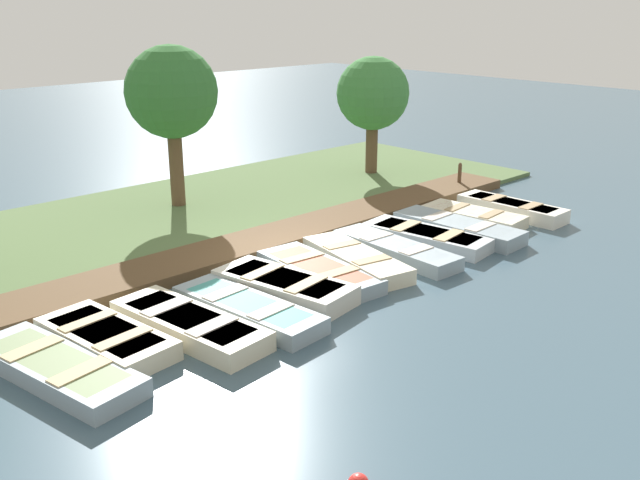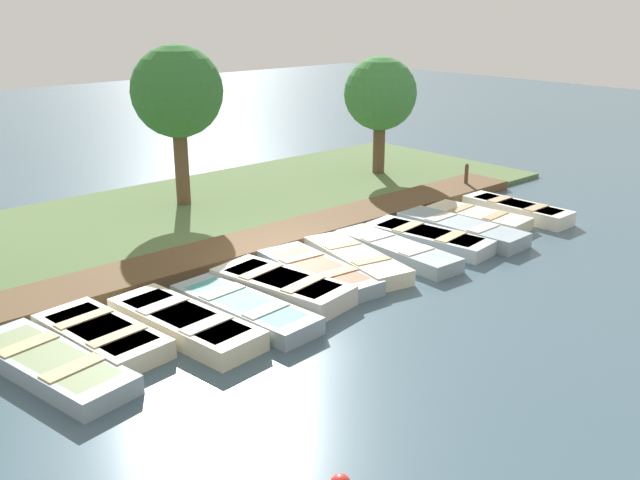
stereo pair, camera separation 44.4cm
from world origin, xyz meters
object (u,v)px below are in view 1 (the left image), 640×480
object	(u,v)px
rowboat_3	(248,309)
park_tree_left	(172,94)
rowboat_2	(189,325)
rowboat_9	(458,228)
rowboat_1	(106,338)
rowboat_11	(512,208)
rowboat_5	(319,271)
rowboat_7	(395,249)
rowboat_6	(356,259)
rowboat_0	(57,368)
mooring_post_far	(459,177)
rowboat_4	(284,286)
rowboat_8	(427,237)
rowboat_10	(474,216)
park_tree_center	(373,95)

from	to	relation	value
rowboat_3	park_tree_left	world-z (taller)	park_tree_left
rowboat_2	rowboat_9	bearing A→B (deg)	84.20
rowboat_1	rowboat_11	world-z (taller)	rowboat_11
rowboat_2	rowboat_5	xyz separation A→B (m)	(-0.38, 3.72, -0.03)
rowboat_1	rowboat_11	size ratio (longest dim) A/B	0.93
rowboat_1	rowboat_7	distance (m)	7.53
rowboat_9	rowboat_3	bearing A→B (deg)	-90.15
rowboat_5	rowboat_6	size ratio (longest dim) A/B	1.00
rowboat_7	rowboat_6	bearing A→B (deg)	-94.35
rowboat_0	rowboat_6	world-z (taller)	rowboat_6
rowboat_9	mooring_post_far	size ratio (longest dim) A/B	3.88
rowboat_0	rowboat_4	size ratio (longest dim) A/B	1.11
rowboat_5	rowboat_8	size ratio (longest dim) A/B	0.97
rowboat_2	rowboat_11	xyz separation A→B (m)	(-0.16, 11.25, 0.01)
rowboat_8	rowboat_11	size ratio (longest dim) A/B	1.09
rowboat_5	rowboat_8	distance (m)	3.71
rowboat_1	park_tree_left	distance (m)	9.62
rowboat_7	rowboat_8	bearing A→B (deg)	96.07
rowboat_9	rowboat_10	world-z (taller)	rowboat_9
rowboat_4	park_tree_left	world-z (taller)	park_tree_left
rowboat_2	rowboat_0	bearing A→B (deg)	-100.03
rowboat_3	rowboat_5	size ratio (longest dim) A/B	1.04
rowboat_3	rowboat_8	size ratio (longest dim) A/B	1.01
rowboat_11	rowboat_2	bearing A→B (deg)	-90.17
rowboat_3	park_tree_left	bearing A→B (deg)	151.53
rowboat_6	mooring_post_far	bearing A→B (deg)	120.37
park_tree_center	rowboat_0	bearing A→B (deg)	-66.79
rowboat_4	rowboat_5	bearing A→B (deg)	89.92
rowboat_3	park_tree_center	bearing A→B (deg)	116.18
rowboat_5	rowboat_10	world-z (taller)	rowboat_10
rowboat_8	rowboat_3	bearing A→B (deg)	-94.27
rowboat_0	rowboat_9	xyz separation A→B (m)	(0.01, 11.15, 0.02)
rowboat_11	park_tree_left	size ratio (longest dim) A/B	0.67
rowboat_5	park_tree_left	distance (m)	7.80
rowboat_4	rowboat_8	distance (m)	4.93
rowboat_0	rowboat_1	distance (m)	1.20
rowboat_0	rowboat_2	bearing A→B (deg)	76.55
rowboat_4	rowboat_8	size ratio (longest dim) A/B	0.94
rowboat_4	mooring_post_far	xyz separation A→B (m)	(-2.76, 9.98, 0.25)
rowboat_8	rowboat_2	bearing A→B (deg)	-96.07
rowboat_9	mooring_post_far	world-z (taller)	mooring_post_far
rowboat_1	rowboat_9	bearing A→B (deg)	80.70
rowboat_3	rowboat_4	bearing A→B (deg)	99.40
rowboat_5	rowboat_11	world-z (taller)	rowboat_11
rowboat_8	rowboat_10	distance (m)	2.44
rowboat_2	park_tree_left	world-z (taller)	park_tree_left
rowboat_1	rowboat_4	size ratio (longest dim) A/B	0.91
rowboat_0	rowboat_6	xyz separation A→B (m)	(-0.18, 7.40, 0.02)
rowboat_2	rowboat_11	size ratio (longest dim) A/B	1.11
rowboat_4	park_tree_left	distance (m)	8.18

